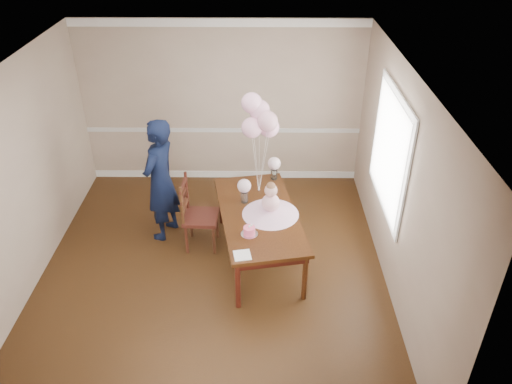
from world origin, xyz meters
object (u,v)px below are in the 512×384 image
at_px(birthday_cake, 249,231).
at_px(dining_table_top, 259,214).
at_px(woman, 160,180).
at_px(dining_chair_seat, 201,217).

bearing_deg(birthday_cake, dining_table_top, 76.40).
relative_size(dining_table_top, birthday_cake, 13.33).
relative_size(birthday_cake, woman, 0.08).
distance_m(dining_table_top, birthday_cake, 0.48).
bearing_deg(dining_chair_seat, birthday_cake, -44.23).
xyz_separation_m(birthday_cake, woman, (-1.25, 0.99, 0.12)).
height_order(dining_chair_seat, woman, woman).
distance_m(dining_table_top, woman, 1.47).
xyz_separation_m(dining_table_top, woman, (-1.36, 0.53, 0.20)).
bearing_deg(birthday_cake, dining_chair_seat, 133.37).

